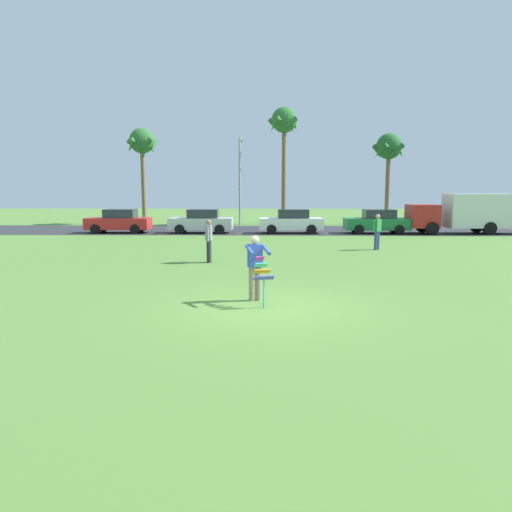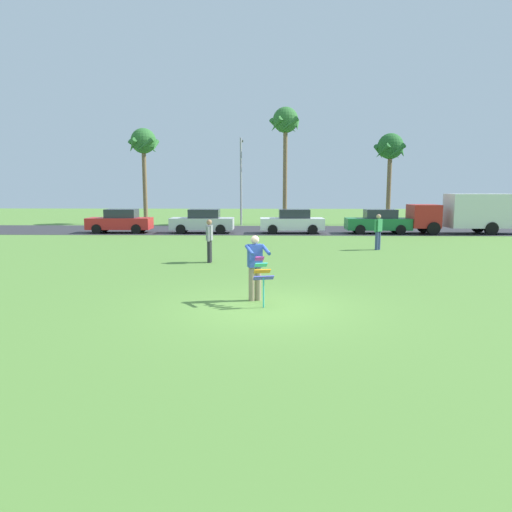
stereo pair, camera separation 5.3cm
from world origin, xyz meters
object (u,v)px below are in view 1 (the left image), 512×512
Objects in this scene: kite_held at (263,273)px; parked_car_green at (377,222)px; parked_car_red at (119,221)px; parked_car_silver at (202,222)px; parked_truck_red_cab at (466,212)px; person_walker_near at (209,239)px; palm_tree_centre_far at (389,150)px; streetlight_pole at (240,176)px; parked_car_white at (291,222)px; person_walker_far at (377,231)px; person_kite_flyer at (255,265)px; palm_tree_left_near at (142,145)px; palm_tree_right_near at (284,126)px.

parked_car_green is at bearing 69.65° from kite_held.
parked_car_red is 5.57m from parked_car_silver.
parked_truck_red_cab reaches higher than person_walker_near.
person_walker_near is (-12.31, -21.20, -5.20)m from palm_tree_centre_far.
streetlight_pole reaches higher than parked_car_red.
parked_car_green is at bearing 179.99° from parked_truck_red_cab.
parked_car_white is 9.35m from person_walker_far.
person_kite_flyer is 0.22× the size of palm_tree_left_near.
palm_tree_right_near is (-5.93, 8.69, 7.35)m from parked_car_green.
palm_tree_centre_far reaches higher than person_walker_far.
kite_held is 20.38m from parked_car_silver.
palm_tree_left_near is (-10.23, 28.06, 5.66)m from person_kite_flyer.
person_kite_flyer is 0.41× the size of parked_car_white.
parked_car_silver is 0.62× the size of parked_truck_red_cab.
parked_truck_red_cab is at bearing -25.26° from streetlight_pole.
palm_tree_centre_far is at bearing 59.86° from person_walker_near.
parked_car_silver is at bearing 102.20° from kite_held.
parked_car_green is 12.40m from streetlight_pole.
person_walker_near is 1.00× the size of person_walker_far.
palm_tree_left_near reaches higher than streetlight_pole.
streetlight_pole is (-9.54, 7.24, 3.22)m from parked_car_green.
parked_truck_red_cab is 0.90× the size of palm_tree_centre_far.
person_walker_near is at bearing -107.09° from parked_car_white.
parked_car_red is (-9.88, 19.92, -0.07)m from kite_held.
person_kite_flyer is 0.41× the size of parked_car_silver.
person_kite_flyer is 19.42m from parked_car_white.
parked_car_white is 0.63× the size of parked_truck_red_cab.
palm_tree_centre_far is 12.47m from streetlight_pole.
parked_truck_red_cab is at bearing -0.01° from parked_car_green.
streetlight_pole reaches higher than person_walker_far.
parked_car_white is at bearing -0.00° from parked_car_red.
kite_held is 0.16× the size of palm_tree_centre_far.
streetlight_pole reaches higher than kite_held.
parked_car_silver and parked_car_white have the same top height.
palm_tree_right_near is (5.77, 8.69, 7.35)m from parked_car_silver.
palm_tree_left_near is 20.51m from palm_tree_centre_far.
kite_held is 0.13× the size of palm_tree_right_near.
streetlight_pole is (7.73, 7.24, 3.22)m from parked_car_red.
parked_car_green is 0.44× the size of palm_tree_right_near.
parked_car_white is at bearing -134.85° from palm_tree_centre_far.
palm_tree_left_near is at bearing 109.99° from kite_held.
streetlight_pole is 20.25m from person_walker_near.
palm_tree_centre_far reaches higher than parked_car_red.
parked_truck_red_cab is (23.07, -0.00, 0.64)m from parked_car_red.
person_kite_flyer reaches higher than kite_held.
palm_tree_centre_far is at bearing 69.68° from person_kite_flyer.
parked_car_red is 23.08m from parked_truck_red_cab.
parked_car_red is 10.52m from palm_tree_left_near.
parked_car_white is at bearing 113.60° from person_walker_far.
parked_car_green is 8.79m from person_walker_far.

